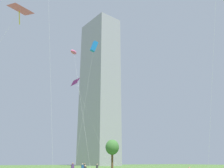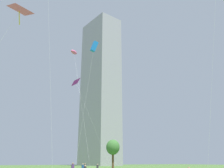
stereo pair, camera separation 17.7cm
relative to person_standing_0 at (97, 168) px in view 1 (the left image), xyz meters
The scene contains 9 objects.
person_standing_0 is the anchor object (origin of this frame).
person_standing_2 5.26m from the person_standing_0, 141.39° to the right, with size 0.38×0.38×1.71m.
person_standing_5 3.18m from the person_standing_0, 110.25° to the left, with size 0.38×0.38×1.70m.
kite_flying_0 21.53m from the person_standing_0, behind, with size 2.77×11.67×22.69m.
kite_flying_1 22.30m from the person_standing_0, 93.02° to the left, with size 7.55×7.51×20.87m.
kite_flying_3 28.13m from the person_standing_0, 145.97° to the right, with size 9.00×3.74×21.12m.
kite_flying_5 21.13m from the person_standing_0, 122.96° to the right, with size 3.45×1.03×21.81m.
park_tree_1 17.72m from the person_standing_0, 51.87° to the left, with size 3.36×3.36×7.25m.
distant_highrise_0 100.73m from the person_standing_0, 63.84° to the left, with size 14.59×22.34×87.36m, color #939399.
Camera 1 is at (-13.06, -19.37, 1.96)m, focal length 38.13 mm.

